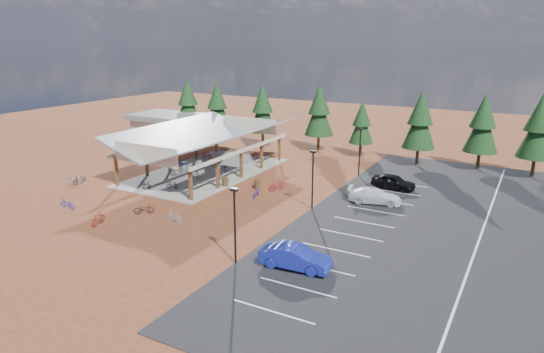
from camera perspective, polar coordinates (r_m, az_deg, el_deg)
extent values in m
plane|color=#592F17|center=(42.59, -2.55, -3.49)|extent=(140.00, 140.00, 0.00)
cube|color=black|center=(39.84, 23.40, -6.24)|extent=(27.00, 44.00, 0.04)
cube|color=gray|center=(53.50, -7.77, 0.51)|extent=(10.60, 18.60, 0.10)
cube|color=#543318|center=(50.08, -17.83, 0.64)|extent=(0.25, 0.25, 3.00)
cube|color=#543318|center=(52.92, -14.56, 1.70)|extent=(0.25, 0.25, 3.00)
cube|color=#543318|center=(55.94, -11.62, 2.65)|extent=(0.25, 0.25, 3.00)
cube|color=#543318|center=(59.09, -8.99, 3.49)|extent=(0.25, 0.25, 3.00)
cube|color=#543318|center=(62.37, -6.62, 4.24)|extent=(0.25, 0.25, 3.00)
cube|color=#543318|center=(43.99, -9.55, -0.87)|extent=(0.25, 0.25, 3.00)
cube|color=#543318|center=(47.20, -6.39, 0.42)|extent=(0.25, 0.25, 3.00)
cube|color=#543318|center=(50.55, -3.65, 1.53)|extent=(0.25, 0.25, 3.00)
cube|color=#543318|center=(54.03, -1.25, 2.51)|extent=(0.25, 0.25, 3.00)
cube|color=#543318|center=(57.60, 0.86, 3.36)|extent=(0.25, 0.25, 3.00)
cube|color=beige|center=(55.88, -12.02, 4.19)|extent=(0.22, 18.00, 0.35)
cube|color=beige|center=(49.99, -3.29, 3.14)|extent=(0.22, 18.00, 0.35)
cube|color=slate|center=(54.36, -10.39, 4.92)|extent=(5.85, 19.40, 2.13)
cube|color=slate|center=(50.93, -5.31, 4.38)|extent=(5.85, 19.40, 2.13)
cube|color=beige|center=(45.92, -14.65, 2.51)|extent=(7.50, 0.15, 1.80)
cube|color=beige|center=(59.92, -2.75, 6.08)|extent=(7.50, 0.15, 1.80)
cube|color=#ADA593|center=(70.11, -11.68, 5.32)|extent=(10.00, 6.00, 3.20)
cube|color=slate|center=(69.78, -11.77, 6.89)|extent=(11.00, 7.00, 0.70)
cylinder|color=black|center=(31.31, -4.39, -6.00)|extent=(0.14, 0.14, 5.00)
cube|color=black|center=(30.45, -4.49, -1.54)|extent=(0.50, 0.25, 0.18)
cylinder|color=black|center=(41.27, 4.79, -0.53)|extent=(0.14, 0.14, 5.00)
cube|color=black|center=(40.63, 4.87, 2.92)|extent=(0.50, 0.25, 0.18)
cylinder|color=black|center=(52.11, 10.27, 2.76)|extent=(0.14, 0.14, 5.00)
cube|color=black|center=(51.59, 10.41, 5.52)|extent=(0.50, 0.25, 0.18)
cylinder|color=#473319|center=(48.11, -5.52, -0.68)|extent=(0.60, 0.60, 0.90)
cylinder|color=#473319|center=(47.41, -1.75, -0.87)|extent=(0.60, 0.60, 0.90)
cylinder|color=#382314|center=(72.73, -9.71, 5.36)|extent=(0.36, 0.36, 2.11)
cone|color=black|center=(72.16, -9.84, 8.15)|extent=(3.71, 3.71, 5.06)
cone|color=black|center=(71.92, -9.92, 9.81)|extent=(2.86, 2.86, 3.79)
cylinder|color=#382314|center=(69.27, -6.36, 4.94)|extent=(0.36, 0.36, 2.05)
cone|color=black|center=(68.69, -6.45, 7.80)|extent=(3.61, 3.61, 4.93)
cone|color=black|center=(68.43, -6.50, 9.50)|extent=(2.79, 2.79, 3.70)
cylinder|color=#382314|center=(65.56, -1.10, 4.40)|extent=(0.36, 0.36, 2.04)
cone|color=black|center=(64.96, -1.12, 7.39)|extent=(3.59, 3.59, 4.89)
cone|color=black|center=(64.68, -1.13, 9.18)|extent=(2.77, 2.77, 3.67)
cylinder|color=#382314|center=(63.57, 5.47, 3.99)|extent=(0.36, 0.36, 2.10)
cone|color=black|center=(62.93, 5.56, 7.17)|extent=(3.69, 3.69, 5.04)
cone|color=black|center=(62.65, 5.61, 9.06)|extent=(2.85, 2.85, 3.78)
cylinder|color=#382314|center=(61.25, 10.35, 3.14)|extent=(0.36, 0.36, 1.68)
cone|color=black|center=(60.68, 10.48, 5.78)|extent=(2.97, 2.97, 4.04)
cone|color=black|center=(60.42, 10.56, 7.35)|extent=(2.29, 2.29, 3.03)
cylinder|color=#382314|center=(58.19, 16.70, 2.26)|extent=(0.36, 0.36, 2.10)
cone|color=black|center=(57.48, 16.99, 5.72)|extent=(3.70, 3.70, 5.05)
cone|color=black|center=(57.17, 17.16, 7.79)|extent=(2.86, 2.86, 3.78)
cylinder|color=#382314|center=(58.61, 23.10, 1.72)|extent=(0.36, 0.36, 2.08)
cone|color=black|center=(57.92, 23.48, 5.12)|extent=(3.67, 3.67, 5.00)
cone|color=black|center=(57.61, 23.71, 7.15)|extent=(2.83, 2.83, 3.75)
cylinder|color=#382314|center=(57.78, 28.35, 0.93)|extent=(0.36, 0.36, 2.17)
cone|color=black|center=(57.05, 28.84, 4.51)|extent=(3.82, 3.82, 5.22)
cone|color=black|center=(56.74, 29.13, 6.66)|extent=(2.96, 2.96, 3.91)
imported|color=black|center=(48.51, -14.56, -0.87)|extent=(1.83, 1.10, 0.91)
imported|color=#94979C|center=(53.41, -11.11, 0.90)|extent=(1.55, 0.48, 0.93)
imported|color=navy|center=(55.55, -10.24, 1.47)|extent=(1.57, 0.56, 0.82)
imported|color=maroon|center=(59.29, -7.69, 2.58)|extent=(1.62, 0.49, 0.97)
imported|color=black|center=(48.00, -11.66, -0.89)|extent=(1.64, 0.66, 0.85)
imported|color=gray|center=(50.42, -9.09, 0.18)|extent=(1.79, 0.58, 1.06)
imported|color=#102B95|center=(53.29, -5.88, 1.02)|extent=(1.61, 0.96, 0.80)
imported|color=maroon|center=(58.79, -2.04, 2.58)|extent=(1.61, 0.84, 0.93)
imported|color=black|center=(52.70, -21.70, -0.29)|extent=(0.78, 1.75, 0.89)
imported|color=gray|center=(52.71, -22.18, -0.25)|extent=(1.79, 1.11, 1.04)
imported|color=#111D9E|center=(45.37, -22.94, -2.95)|extent=(1.73, 0.62, 0.91)
imported|color=maroon|center=(40.60, -19.77, -4.67)|extent=(0.89, 1.82, 1.05)
imported|color=black|center=(41.97, -14.83, -3.70)|extent=(1.61, 1.55, 0.87)
imported|color=#989AA1|center=(39.57, -11.43, -4.64)|extent=(1.55, 0.44, 0.93)
imported|color=#24229A|center=(44.80, -1.85, -1.86)|extent=(1.07, 1.89, 0.94)
imported|color=maroon|center=(46.61, 0.52, -1.03)|extent=(1.27, 1.88, 1.10)
imported|color=#1A269B|center=(31.19, 2.75, -9.47)|extent=(4.72, 2.03, 1.51)
imported|color=white|center=(43.96, 12.00, -2.23)|extent=(4.93, 2.78, 1.35)
imported|color=black|center=(48.47, 14.09, -0.60)|extent=(4.36, 2.13, 1.43)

